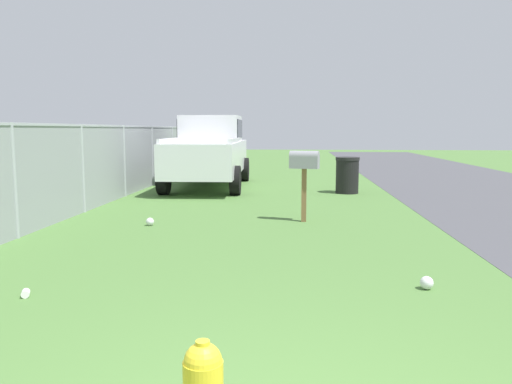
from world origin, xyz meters
TOP-DOWN VIEW (x-y plane):
  - mailbox at (6.93, -0.21)m, footprint 0.32×0.56m
  - pickup_truck at (12.48, 2.50)m, footprint 5.46×2.27m
  - trash_bin at (11.17, -1.42)m, footprint 0.63×0.63m
  - fence_section at (8.85, 4.25)m, footprint 17.32×0.07m
  - litter_cup_midfield_b at (2.53, 2.65)m, footprint 0.12×0.11m
  - litter_bag_far_scatter at (6.32, 2.50)m, footprint 0.14×0.14m
  - litter_bag_near_hydrant at (3.11, -1.45)m, footprint 0.14×0.14m

SIDE VIEW (x-z plane):
  - litter_cup_midfield_b at x=2.53m, z-range 0.00..0.08m
  - litter_bag_far_scatter at x=6.32m, z-range 0.00..0.14m
  - litter_bag_near_hydrant at x=3.11m, z-range 0.00..0.14m
  - trash_bin at x=11.17m, z-range 0.00..0.96m
  - fence_section at x=8.85m, z-range 0.07..1.86m
  - mailbox at x=6.93m, z-range 0.39..1.69m
  - pickup_truck at x=12.48m, z-range 0.06..2.15m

